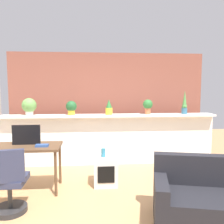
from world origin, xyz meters
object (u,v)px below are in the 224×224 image
at_px(potted_plant_2, 109,108).
at_px(potted_plant_4, 185,104).
at_px(potted_plant_1, 71,107).
at_px(tv_monitor, 26,135).
at_px(desk, 26,151).
at_px(office_chair, 9,186).
at_px(side_cube_shelf, 105,171).
at_px(book_on_desk, 42,145).
at_px(potted_plant_3, 148,106).
at_px(potted_plant_0, 29,106).
at_px(vase_on_shelf, 103,153).
at_px(couch, 219,202).

distance_m(potted_plant_2, potted_plant_4, 1.68).
relative_size(potted_plant_1, potted_plant_2, 0.92).
distance_m(potted_plant_4, tv_monitor, 3.34).
relative_size(desk, office_chair, 1.21).
height_order(potted_plant_4, side_cube_shelf, potted_plant_4).
relative_size(potted_plant_2, book_on_desk, 1.64).
xyz_separation_m(potted_plant_3, potted_plant_4, (0.83, 0.00, 0.03)).
bearing_deg(potted_plant_1, side_cube_shelf, -58.42).
xyz_separation_m(potted_plant_1, book_on_desk, (-0.36, -1.28, -0.50)).
xyz_separation_m(desk, book_on_desk, (0.27, -0.09, 0.10)).
bearing_deg(potted_plant_0, tv_monitor, -78.31).
distance_m(potted_plant_4, desk, 3.40).
bearing_deg(potted_plant_2, office_chair, -127.01).
relative_size(potted_plant_4, desk, 0.47).
xyz_separation_m(potted_plant_1, vase_on_shelf, (0.62, -1.10, -0.69)).
bearing_deg(potted_plant_2, side_cube_shelf, -97.31).
relative_size(potted_plant_1, vase_on_shelf, 2.03).
height_order(tv_monitor, couch, tv_monitor).
relative_size(office_chair, couch, 0.54).
bearing_deg(book_on_desk, potted_plant_2, 48.26).
height_order(side_cube_shelf, vase_on_shelf, vase_on_shelf).
relative_size(side_cube_shelf, couch, 0.30).
height_order(potted_plant_4, couch, potted_plant_4).
height_order(potted_plant_1, potted_plant_2, potted_plant_2).
relative_size(tv_monitor, side_cube_shelf, 0.90).
bearing_deg(potted_plant_0, potted_plant_2, -1.12).
relative_size(potted_plant_3, couch, 0.19).
bearing_deg(desk, office_chair, -92.82).
bearing_deg(couch, desk, 155.45).
height_order(desk, tv_monitor, tv_monitor).
relative_size(potted_plant_2, office_chair, 0.36).
bearing_deg(potted_plant_0, book_on_desk, -68.51).
xyz_separation_m(potted_plant_4, book_on_desk, (-2.84, -1.30, -0.55)).
xyz_separation_m(desk, office_chair, (-0.04, -0.73, -0.28)).
bearing_deg(side_cube_shelf, potted_plant_3, 47.79).
xyz_separation_m(potted_plant_2, couch, (1.18, -2.40, -0.97)).
bearing_deg(potted_plant_0, potted_plant_4, -0.45).
height_order(office_chair, side_cube_shelf, office_chair).
bearing_deg(tv_monitor, potted_plant_4, 20.04).
relative_size(vase_on_shelf, couch, 0.09).
relative_size(tv_monitor, office_chair, 0.49).
bearing_deg(desk, tv_monitor, 97.28).
distance_m(potted_plant_0, potted_plant_2, 1.68).
distance_m(potted_plant_4, side_cube_shelf, 2.38).
relative_size(side_cube_shelf, vase_on_shelf, 3.36).
bearing_deg(potted_plant_2, potted_plant_1, -179.05).
bearing_deg(side_cube_shelf, vase_on_shelf, -149.89).
bearing_deg(vase_on_shelf, potted_plant_0, 142.83).
relative_size(potted_plant_0, desk, 0.33).
height_order(potted_plant_1, book_on_desk, potted_plant_1).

